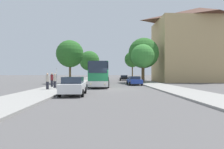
{
  "coord_description": "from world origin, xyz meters",
  "views": [
    {
      "loc": [
        -0.83,
        -20.49,
        1.94
      ],
      "look_at": [
        0.23,
        11.58,
        1.69
      ],
      "focal_mm": 28.0,
      "sensor_mm": 36.0,
      "label": 1
    }
  ],
  "objects": [
    {
      "name": "ground_plane",
      "position": [
        0.0,
        0.0,
        0.0
      ],
      "size": [
        300.0,
        300.0,
        0.0
      ],
      "primitive_type": "plane",
      "color": "#565454",
      "rests_on": "ground"
    },
    {
      "name": "tree_right_far",
      "position": [
        5.91,
        11.68,
        5.11
      ],
      "size": [
        4.34,
        4.34,
        7.16
      ],
      "color": "#47331E",
      "rests_on": "sidewalk_right"
    },
    {
      "name": "pedestrian_waiting_far",
      "position": [
        -7.95,
        2.6,
        1.08
      ],
      "size": [
        0.36,
        0.36,
        1.83
      ],
      "rotation": [
        0.0,
        0.0,
        1.95
      ],
      "color": "#23232D",
      "rests_on": "sidewalk_left"
    },
    {
      "name": "parked_car_right_near",
      "position": [
        3.73,
        7.76,
        0.75
      ],
      "size": [
        2.24,
        4.02,
        1.42
      ],
      "rotation": [
        0.0,
        0.0,
        3.19
      ],
      "color": "#233D9E",
      "rests_on": "ground_plane"
    },
    {
      "name": "bus_middle",
      "position": [
        -1.63,
        19.14,
        1.85
      ],
      "size": [
        2.86,
        11.57,
        3.48
      ],
      "rotation": [
        0.0,
        0.0,
        -0.01
      ],
      "color": "#2D519E",
      "rests_on": "ground_plane"
    },
    {
      "name": "sidewalk_right",
      "position": [
        7.0,
        0.0,
        0.07
      ],
      "size": [
        4.0,
        120.0,
        0.15
      ],
      "primitive_type": "cube",
      "color": "gray",
      "rests_on": "ground_plane"
    },
    {
      "name": "bus_stop_sign",
      "position": [
        -6.46,
        -0.53,
        1.59
      ],
      "size": [
        0.08,
        0.45,
        2.32
      ],
      "color": "gray",
      "rests_on": "sidewalk_left"
    },
    {
      "name": "tree_right_mid",
      "position": [
        7.57,
        35.35,
        6.33
      ],
      "size": [
        5.03,
        5.03,
        8.72
      ],
      "color": "brown",
      "rests_on": "sidewalk_right"
    },
    {
      "name": "tree_right_near",
      "position": [
        6.74,
        14.72,
        5.99
      ],
      "size": [
        6.14,
        6.14,
        8.92
      ],
      "color": "brown",
      "rests_on": "sidewalk_right"
    },
    {
      "name": "pedestrian_walking_back",
      "position": [
        -7.34,
        -0.96,
        1.06
      ],
      "size": [
        0.36,
        0.36,
        1.8
      ],
      "rotation": [
        0.0,
        0.0,
        2.48
      ],
      "color": "#23232D",
      "rests_on": "sidewalk_left"
    },
    {
      "name": "bus_front",
      "position": [
        -1.81,
        5.51,
        1.83
      ],
      "size": [
        2.79,
        10.53,
        3.43
      ],
      "rotation": [
        0.0,
        0.0,
        -0.0
      ],
      "color": "silver",
      "rests_on": "ground_plane"
    },
    {
      "name": "building_right_background",
      "position": [
        20.22,
        18.32,
        8.38
      ],
      "size": [
        19.23,
        10.08,
        16.75
      ],
      "color": "tan",
      "rests_on": "ground_plane"
    },
    {
      "name": "parked_car_left_curb",
      "position": [
        -3.72,
        -5.14,
        0.83
      ],
      "size": [
        2.15,
        4.01,
        1.61
      ],
      "rotation": [
        0.0,
        0.0,
        0.03
      ],
      "color": "silver",
      "rests_on": "ground_plane"
    },
    {
      "name": "sidewalk_left",
      "position": [
        -7.0,
        0.0,
        0.07
      ],
      "size": [
        4.0,
        120.0,
        0.15
      ],
      "primitive_type": "cube",
      "color": "gray",
      "rests_on": "ground_plane"
    },
    {
      "name": "pedestrian_waiting_near",
      "position": [
        -7.08,
        0.87,
        1.03
      ],
      "size": [
        0.36,
        0.36,
        1.74
      ],
      "rotation": [
        0.0,
        0.0,
        0.52
      ],
      "color": "#23232D",
      "rests_on": "sidewalk_left"
    },
    {
      "name": "tree_left_near",
      "position": [
        -7.64,
        12.51,
        5.56
      ],
      "size": [
        5.08,
        5.08,
        7.96
      ],
      "color": "brown",
      "rests_on": "sidewalk_left"
    },
    {
      "name": "tree_left_far",
      "position": [
        -6.1,
        34.49,
        5.78
      ],
      "size": [
        6.22,
        6.22,
        8.75
      ],
      "color": "#513D23",
      "rests_on": "sidewalk_left"
    },
    {
      "name": "parked_car_right_far",
      "position": [
        3.79,
        24.85,
        0.73
      ],
      "size": [
        2.19,
        4.07,
        1.4
      ],
      "rotation": [
        0.0,
        0.0,
        3.11
      ],
      "color": "black",
      "rests_on": "ground_plane"
    }
  ]
}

